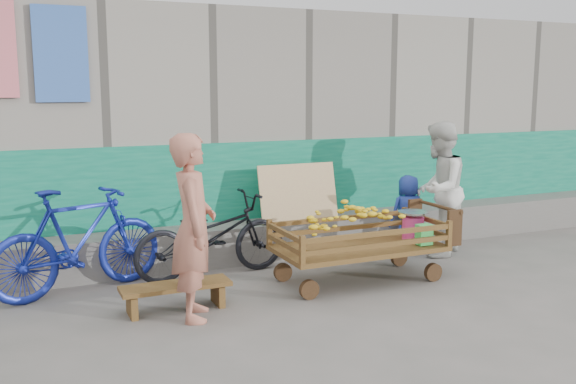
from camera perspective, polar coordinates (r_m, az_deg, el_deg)
name	(u,v)px	position (r m, az deg, el deg)	size (l,w,h in m)	color
ground	(372,320)	(5.89, 7.45, -11.21)	(80.00, 80.00, 0.00)	#5B5954
building_wall	(226,129)	(9.24, -5.56, 5.61)	(12.00, 3.50, 3.00)	gray
banana_cart	(356,231)	(6.82, 6.08, -3.43)	(1.94, 0.88, 0.83)	#52351A
bench	(176,291)	(6.12, -9.94, -8.65)	(1.02, 0.31, 0.25)	#52351A
vendor_man	(193,227)	(5.74, -8.41, -3.11)	(0.61, 0.40, 1.67)	#B56B55
woman	(439,189)	(8.04, 13.24, 0.25)	(0.80, 0.62, 1.65)	silver
child	(408,213)	(8.25, 10.60, -1.84)	(0.47, 0.31, 0.97)	#22389C
bicycle_dark	(211,236)	(7.04, -6.83, -3.90)	(0.61, 1.74, 0.91)	black
bicycle_blue	(78,241)	(6.75, -18.14, -4.13)	(0.51, 1.81, 1.09)	#17279A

